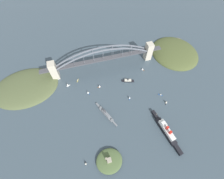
# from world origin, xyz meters

# --- Properties ---
(ground_plane) EXTENTS (1400.00, 1400.00, 0.00)m
(ground_plane) POSITION_xyz_m (0.00, 0.00, 0.00)
(ground_plane) COLOR #3D4C56
(harbor_arch_bridge) EXTENTS (308.82, 18.07, 63.94)m
(harbor_arch_bridge) POSITION_xyz_m (0.00, 0.00, 27.75)
(harbor_arch_bridge) COLOR beige
(harbor_arch_bridge) RESTS_ON ground
(headland_west_shore) EXTENTS (127.94, 138.22, 30.29)m
(headland_west_shore) POSITION_xyz_m (-207.90, 0.17, 0.00)
(headland_west_shore) COLOR #4C562D
(headland_west_shore) RESTS_ON ground
(headland_east_shore) EXTENTS (151.97, 119.04, 21.54)m
(headland_east_shore) POSITION_xyz_m (194.35, 10.18, 0.00)
(headland_east_shore) COLOR #515B38
(headland_east_shore) RESTS_ON ground
(ocean_liner) EXTENTS (21.53, 97.11, 20.91)m
(ocean_liner) POSITION_xyz_m (-77.21, 202.00, 6.26)
(ocean_liner) COLOR black
(ocean_liner) RESTS_ON ground
(naval_cruiser) EXTENTS (32.61, 64.18, 16.94)m
(naval_cruiser) POSITION_xyz_m (28.42, 132.47, 2.86)
(naval_cruiser) COLOR slate
(naval_cruiser) RESTS_ON ground
(harbor_ferry_steamer) EXTENTS (30.25, 14.21, 7.81)m
(harbor_ferry_steamer) POSITION_xyz_m (-46.01, 61.16, 2.38)
(harbor_ferry_steamer) COLOR black
(harbor_ferry_steamer) RESTS_ON ground
(fort_island_mid_harbor) EXTENTS (47.28, 43.43, 15.73)m
(fort_island_mid_harbor) POSITION_xyz_m (45.84, 223.16, 4.18)
(fort_island_mid_harbor) COLOR #4C6038
(fort_island_mid_harbor) RESTS_ON ground
(seaplane_taxiing_near_bridge) EXTENTS (8.86, 10.80, 4.97)m
(seaplane_taxiing_near_bridge) POSITION_xyz_m (-30.98, -24.23, 2.05)
(seaplane_taxiing_near_bridge) COLOR #B7B7B2
(seaplane_taxiing_near_bridge) RESTS_ON ground
(small_boat_0) EXTENTS (6.98, 7.66, 8.03)m
(small_boat_0) POSITION_xyz_m (55.41, 69.04, 3.78)
(small_boat_0) COLOR #234C8C
(small_boat_0) RESTS_ON ground
(small_boat_1) EXTENTS (9.04, 8.22, 2.45)m
(small_boat_1) POSITION_xyz_m (-105.72, 119.90, 0.87)
(small_boat_1) COLOR #234C8C
(small_boat_1) RESTS_ON ground
(small_boat_2) EXTENTS (9.65, 7.25, 11.26)m
(small_boat_2) POSITION_xyz_m (98.50, 35.40, 5.21)
(small_boat_2) COLOR silver
(small_boat_2) RESTS_ON ground
(small_boat_3) EXTENTS (7.25, 8.24, 8.90)m
(small_boat_3) POSITION_xyz_m (-108.81, 142.19, 4.16)
(small_boat_3) COLOR black
(small_boat_3) RESTS_ON ground
(small_boat_4) EXTENTS (7.63, 7.74, 7.92)m
(small_boat_4) POSITION_xyz_m (-94.55, 36.54, 3.67)
(small_boat_4) COLOR brown
(small_boat_4) RESTS_ON ground
(small_boat_5) EXTENTS (5.62, 9.71, 2.65)m
(small_boat_5) POSITION_xyz_m (73.30, 25.47, 0.95)
(small_boat_5) COLOR gold
(small_boat_5) RESTS_ON ground
(small_boat_6) EXTENTS (5.27, 7.67, 8.98)m
(small_boat_6) POSITION_xyz_m (-33.12, 109.10, 4.21)
(small_boat_6) COLOR #234C8C
(small_boat_6) RESTS_ON ground
(small_boat_7) EXTENTS (3.97, 6.55, 7.71)m
(small_boat_7) POSITION_xyz_m (87.67, 216.00, 3.60)
(small_boat_7) COLOR black
(small_boat_7) RESTS_ON ground
(small_boat_8) EXTENTS (8.84, 5.31, 8.41)m
(small_boat_8) POSITION_xyz_m (25.64, 59.29, 3.87)
(small_boat_8) COLOR brown
(small_boat_8) RESTS_ON ground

